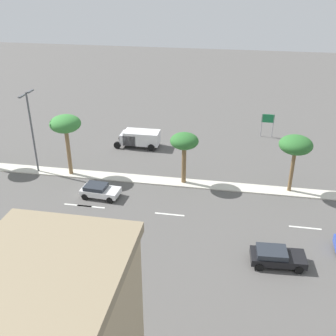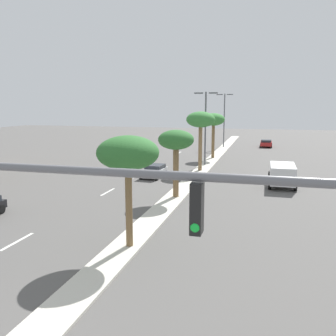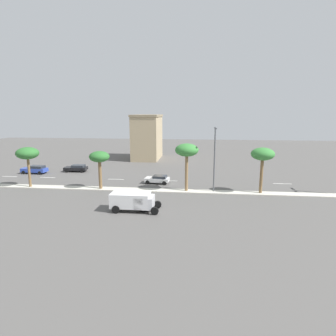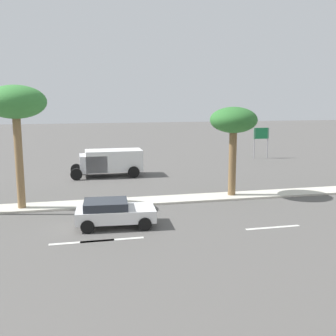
# 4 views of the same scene
# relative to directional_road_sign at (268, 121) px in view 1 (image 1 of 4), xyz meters

# --- Properties ---
(ground_plane) EXTENTS (160.00, 160.00, 0.00)m
(ground_plane) POSITION_rel_directional_road_sign_xyz_m (-15.17, 18.68, -2.30)
(ground_plane) COLOR #565451
(median_curb) EXTENTS (1.80, 83.21, 0.12)m
(median_curb) POSITION_rel_directional_road_sign_xyz_m (-15.17, 27.93, -2.24)
(median_curb) COLOR beige
(median_curb) RESTS_ON ground
(lane_stripe_rear) EXTENTS (0.20, 2.80, 0.01)m
(lane_stripe_rear) POSITION_rel_directional_road_sign_xyz_m (-21.42, -2.61, -2.30)
(lane_stripe_rear) COLOR silver
(lane_stripe_rear) RESTS_ON ground
(lane_stripe_near) EXTENTS (0.20, 2.80, 0.01)m
(lane_stripe_near) POSITION_rel_directional_road_sign_xyz_m (-21.42, 9.63, -2.30)
(lane_stripe_near) COLOR silver
(lane_stripe_near) RESTS_ON ground
(lane_stripe_trailing) EXTENTS (0.20, 2.80, 0.01)m
(lane_stripe_trailing) POSITION_rel_directional_road_sign_xyz_m (-21.42, 17.37, -2.30)
(lane_stripe_trailing) COLOR silver
(lane_stripe_trailing) RESTS_ON ground
(lane_stripe_leading) EXTENTS (0.20, 2.80, 0.01)m
(lane_stripe_leading) POSITION_rel_directional_road_sign_xyz_m (-21.42, 18.69, -2.30)
(lane_stripe_leading) COLOR silver
(lane_stripe_leading) RESTS_ON ground
(directional_road_sign) EXTENTS (0.10, 1.66, 3.18)m
(directional_road_sign) POSITION_rel_directional_road_sign_xyz_m (0.00, 0.00, 0.00)
(directional_road_sign) COLOR gray
(directional_road_sign) RESTS_ON ground
(palm_tree_center) EXTENTS (3.27, 3.27, 5.99)m
(palm_tree_center) POSITION_rel_directional_road_sign_xyz_m (-14.93, -1.74, 2.82)
(palm_tree_center) COLOR brown
(palm_tree_center) RESTS_ON median_curb
(palm_tree_inboard) EXTENTS (2.93, 2.93, 5.55)m
(palm_tree_inboard) POSITION_rel_directional_road_sign_xyz_m (-15.07, 9.23, 2.39)
(palm_tree_inboard) COLOR brown
(palm_tree_inboard) RESTS_ON median_curb
(palm_tree_trailing) EXTENTS (3.30, 3.30, 6.78)m
(palm_tree_trailing) POSITION_rel_directional_road_sign_xyz_m (-15.31, 21.89, 3.53)
(palm_tree_trailing) COLOR olive
(palm_tree_trailing) RESTS_ON median_curb
(street_lamp_leading) EXTENTS (2.90, 0.24, 9.09)m
(street_lamp_leading) POSITION_rel_directional_road_sign_xyz_m (-15.39, 25.77, 3.19)
(street_lamp_leading) COLOR #515459
(street_lamp_leading) RESTS_ON median_curb
(sedan_black_outboard) EXTENTS (2.30, 4.31, 1.32)m
(sedan_black_outboard) POSITION_rel_directional_road_sign_xyz_m (-26.84, 0.30, -1.59)
(sedan_black_outboard) COLOR black
(sedan_black_outboard) RESTS_ON ground
(sedan_white_front) EXTENTS (2.26, 3.93, 1.30)m
(sedan_white_front) POSITION_rel_directional_road_sign_xyz_m (-19.44, 17.13, -1.60)
(sedan_white_front) COLOR silver
(sedan_white_front) RESTS_ON ground
(box_truck) EXTENTS (2.50, 5.65, 2.11)m
(box_truck) POSITION_rel_directional_road_sign_xyz_m (-6.38, 16.34, -1.10)
(box_truck) COLOR silver
(box_truck) RESTS_ON ground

